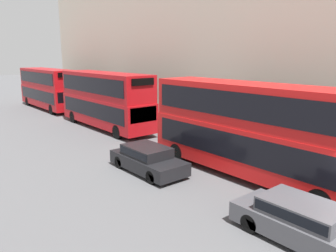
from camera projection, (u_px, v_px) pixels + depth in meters
name	position (u px, v px, depth m)	size (l,w,h in m)	color
bus_leading	(252.00, 127.00, 15.38)	(2.59, 11.23, 4.50)	red
bus_second_in_queue	(105.00, 98.00, 25.97)	(2.59, 10.58, 4.43)	#A80F14
bus_third_in_queue	(48.00, 87.00, 35.41)	(2.59, 10.74, 4.29)	#A80F14
car_dark_sedan	(303.00, 221.00, 10.22)	(1.82, 4.51, 1.33)	#47474C
car_hatchback	(147.00, 158.00, 16.44)	(1.86, 4.36, 1.32)	black
pedestrian	(96.00, 105.00, 33.23)	(0.36, 0.36, 1.61)	#334C6B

